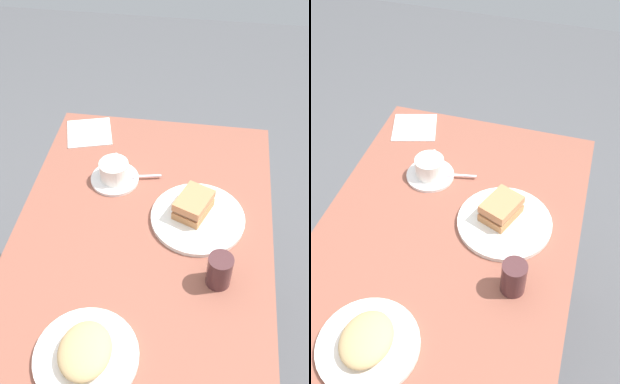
# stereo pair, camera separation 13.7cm
# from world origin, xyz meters

# --- Properties ---
(ground_plane) EXTENTS (6.00, 6.00, 0.00)m
(ground_plane) POSITION_xyz_m (0.00, 0.00, 0.00)
(ground_plane) COLOR #525356
(dining_table) EXTENTS (1.09, 0.73, 0.77)m
(dining_table) POSITION_xyz_m (0.00, 0.00, 0.63)
(dining_table) COLOR brown
(dining_table) RESTS_ON ground_plane
(sandwich_plate) EXTENTS (0.27, 0.27, 0.01)m
(sandwich_plate) POSITION_xyz_m (0.09, -0.15, 0.78)
(sandwich_plate) COLOR white
(sandwich_plate) RESTS_ON dining_table
(sandwich_front) EXTENTS (0.14, 0.12, 0.06)m
(sandwich_front) POSITION_xyz_m (0.11, -0.14, 0.81)
(sandwich_front) COLOR #C07D4A
(sandwich_front) RESTS_ON sandwich_plate
(coffee_saucer) EXTENTS (0.15, 0.15, 0.01)m
(coffee_saucer) POSITION_xyz_m (0.22, 0.12, 0.78)
(coffee_saucer) COLOR white
(coffee_saucer) RESTS_ON dining_table
(coffee_cup) EXTENTS (0.12, 0.09, 0.06)m
(coffee_cup) POSITION_xyz_m (0.22, 0.12, 0.81)
(coffee_cup) COLOR white
(coffee_cup) RESTS_ON coffee_saucer
(spoon) EXTENTS (0.03, 0.10, 0.01)m
(spoon) POSITION_xyz_m (0.24, 0.04, 0.78)
(spoon) COLOR silver
(spoon) RESTS_ON coffee_saucer
(side_plate) EXTENTS (0.24, 0.24, 0.01)m
(side_plate) POSITION_xyz_m (-0.35, 0.07, 0.78)
(side_plate) COLOR white
(side_plate) RESTS_ON dining_table
(side_food_pile) EXTENTS (0.14, 0.12, 0.04)m
(side_food_pile) POSITION_xyz_m (-0.35, 0.07, 0.81)
(side_food_pile) COLOR tan
(side_food_pile) RESTS_ON side_plate
(napkin) EXTENTS (0.19, 0.19, 0.00)m
(napkin) POSITION_xyz_m (0.44, 0.25, 0.77)
(napkin) COLOR white
(napkin) RESTS_ON dining_table
(drinking_glass) EXTENTS (0.06, 0.06, 0.10)m
(drinking_glass) POSITION_xyz_m (-0.11, -0.22, 0.82)
(drinking_glass) COLOR #472729
(drinking_glass) RESTS_ON dining_table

